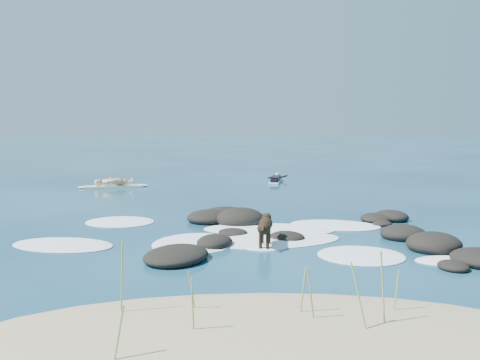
{
  "coord_description": "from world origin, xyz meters",
  "views": [
    {
      "loc": [
        -0.49,
        -14.98,
        3.05
      ],
      "look_at": [
        -0.31,
        4.0,
        0.9
      ],
      "focal_mm": 40.0,
      "sensor_mm": 36.0,
      "label": 1
    }
  ],
  "objects": [
    {
      "name": "ground",
      "position": [
        0.0,
        0.0,
        0.0
      ],
      "size": [
        160.0,
        160.0,
        0.0
      ],
      "primitive_type": "plane",
      "color": "#0A2642",
      "rests_on": "ground"
    },
    {
      "name": "sand_dune",
      "position": [
        0.0,
        -8.2,
        0.0
      ],
      "size": [
        9.0,
        4.4,
        0.6
      ],
      "primitive_type": "ellipsoid",
      "color": "#9E8966",
      "rests_on": "ground"
    },
    {
      "name": "dune_grass",
      "position": [
        -0.07,
        -7.84,
        0.59
      ],
      "size": [
        4.14,
        1.78,
        1.2
      ],
      "color": "#7E9A4A",
      "rests_on": "ground"
    },
    {
      "name": "reef_rocks",
      "position": [
        1.52,
        -0.94,
        0.11
      ],
      "size": [
        10.31,
        7.1,
        0.63
      ],
      "color": "black",
      "rests_on": "ground"
    },
    {
      "name": "breaking_foam",
      "position": [
        -0.24,
        -1.39,
        0.01
      ],
      "size": [
        11.08,
        6.11,
        0.12
      ],
      "color": "white",
      "rests_on": "ground"
    },
    {
      "name": "standing_surfer_rig",
      "position": [
        -5.96,
        8.99,
        0.7
      ],
      "size": [
        3.1,
        1.15,
        1.78
      ],
      "rotation": [
        0.0,
        0.0,
        0.24
      ],
      "color": "#FCF7C9",
      "rests_on": "ground"
    },
    {
      "name": "paddling_surfer_rig",
      "position": [
        1.52,
        11.07,
        0.13
      ],
      "size": [
        1.07,
        2.27,
        0.39
      ],
      "rotation": [
        0.0,
        0.0,
        1.38
      ],
      "color": "white",
      "rests_on": "ground"
    },
    {
      "name": "dog",
      "position": [
        0.23,
        -2.46,
        0.53
      ],
      "size": [
        0.43,
        1.26,
        0.8
      ],
      "rotation": [
        0.0,
        0.0,
        1.42
      ],
      "color": "black",
      "rests_on": "ground"
    }
  ]
}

